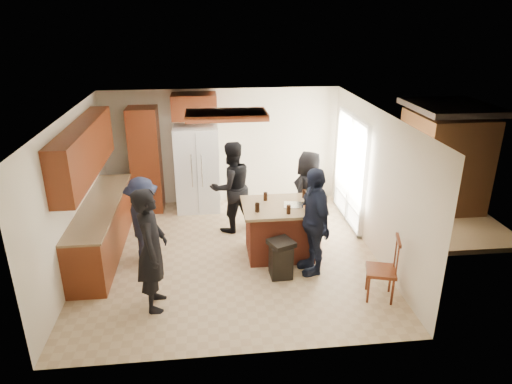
{
  "coord_description": "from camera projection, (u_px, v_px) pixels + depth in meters",
  "views": [
    {
      "loc": [
        -0.33,
        -7.03,
        3.99
      ],
      "look_at": [
        0.46,
        0.05,
        1.15
      ],
      "focal_mm": 32.0,
      "sensor_mm": 36.0,
      "label": 1
    }
  ],
  "objects": [
    {
      "name": "left_cabinetry",
      "position": [
        97.0,
        202.0,
        7.78
      ],
      "size": [
        0.64,
        3.0,
        2.3
      ],
      "color": "maroon",
      "rests_on": "ground"
    },
    {
      "name": "back_wall_units",
      "position": [
        158.0,
        147.0,
        9.38
      ],
      "size": [
        1.8,
        0.6,
        2.45
      ],
      "color": "maroon",
      "rests_on": "ground"
    },
    {
      "name": "person_counter",
      "position": [
        143.0,
        221.0,
        7.54
      ],
      "size": [
        0.75,
        1.07,
        1.51
      ],
      "primitive_type": "imported",
      "rotation": [
        0.0,
        0.0,
        1.91
      ],
      "color": "black",
      "rests_on": "ground"
    },
    {
      "name": "person_behind_left",
      "position": [
        231.0,
        187.0,
        8.62
      ],
      "size": [
        1.0,
        0.83,
        1.77
      ],
      "primitive_type": "imported",
      "rotation": [
        0.0,
        0.0,
        3.56
      ],
      "color": "black",
      "rests_on": "ground"
    },
    {
      "name": "island_items",
      "position": [
        290.0,
        205.0,
        7.6
      ],
      "size": [
        1.02,
        0.71,
        0.15
      ],
      "color": "silver",
      "rests_on": "kitchen_island"
    },
    {
      "name": "person_front_left",
      "position": [
        152.0,
        250.0,
        6.31
      ],
      "size": [
        0.49,
        0.67,
        1.82
      ],
      "primitive_type": "imported",
      "rotation": [
        0.0,
        0.0,
        1.58
      ],
      "color": "black",
      "rests_on": "ground"
    },
    {
      "name": "room_shell",
      "position": [
        431.0,
        169.0,
        9.65
      ],
      "size": [
        8.0,
        5.2,
        5.0
      ],
      "color": "tan",
      "rests_on": "ground"
    },
    {
      "name": "spindle_chair",
      "position": [
        383.0,
        271.0,
        6.66
      ],
      "size": [
        0.52,
        0.52,
        0.99
      ],
      "color": "maroon",
      "rests_on": "ground"
    },
    {
      "name": "kitchen_island",
      "position": [
        280.0,
        229.0,
        7.87
      ],
      "size": [
        1.28,
        1.03,
        0.93
      ],
      "color": "brown",
      "rests_on": "ground"
    },
    {
      "name": "person_behind_right",
      "position": [
        308.0,
        192.0,
        8.61
      ],
      "size": [
        0.91,
        0.9,
        1.59
      ],
      "primitive_type": "imported",
      "rotation": [
        0.0,
        0.0,
        3.89
      ],
      "color": "black",
      "rests_on": "ground"
    },
    {
      "name": "trash_bin",
      "position": [
        281.0,
        258.0,
        7.26
      ],
      "size": [
        0.47,
        0.47,
        0.63
      ],
      "color": "black",
      "rests_on": "ground"
    },
    {
      "name": "refrigerator",
      "position": [
        197.0,
        169.0,
        9.56
      ],
      "size": [
        0.9,
        0.76,
        1.8
      ],
      "color": "white",
      "rests_on": "ground"
    },
    {
      "name": "person_side_right",
      "position": [
        314.0,
        221.0,
        7.21
      ],
      "size": [
        0.67,
        1.11,
        1.78
      ],
      "primitive_type": "imported",
      "rotation": [
        0.0,
        0.0,
        -1.43
      ],
      "color": "#181E31",
      "rests_on": "ground"
    }
  ]
}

